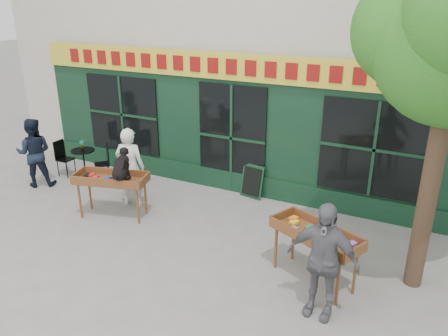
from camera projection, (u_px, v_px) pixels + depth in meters
The scene contains 12 objects.
ground at pixel (182, 233), 8.80m from camera, with size 80.00×80.00×0.00m, color slate.
book_cart_center at pixel (111, 181), 9.17m from camera, with size 1.61×0.99×0.99m.
dog at pixel (121, 164), 8.81m from camera, with size 0.34×0.60×0.60m, color black, non-canonical shape.
woman at pixel (130, 167), 9.68m from camera, with size 0.66×0.43×1.81m, color silver.
book_cart_right at pixel (316, 237), 7.02m from camera, with size 1.62×1.18×0.99m.
man_right at pixel (322, 260), 6.24m from camera, with size 1.07×0.44×1.82m, color #5B5B60.
bistro_table at pixel (84, 158), 11.30m from camera, with size 0.60×0.60×0.76m.
bistro_chair_left at pixel (62, 155), 11.47m from camera, with size 0.38×0.37×0.95m.
bistro_chair_right at pixel (105, 160), 11.13m from camera, with size 0.51×0.51×0.95m.
potted_plant at pixel (82, 145), 11.17m from camera, with size 0.14×0.09×0.27m, color gray.
man_left at pixel (34, 153), 10.72m from camera, with size 0.84×0.65×1.73m, color black.
chalkboard at pixel (252, 181), 10.23m from camera, with size 0.58×0.27×0.79m.
Camera 1 is at (4.23, -6.51, 4.42)m, focal length 35.00 mm.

